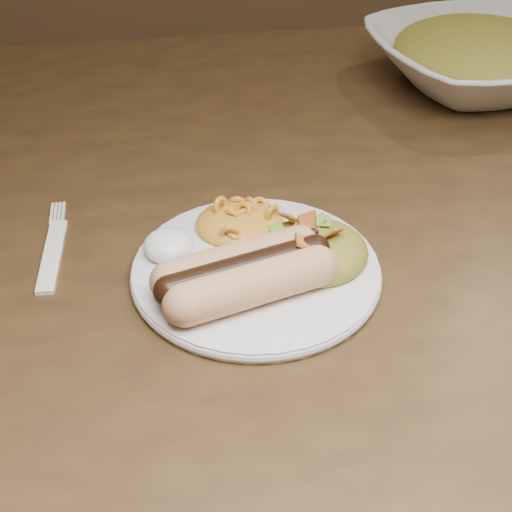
{
  "coord_description": "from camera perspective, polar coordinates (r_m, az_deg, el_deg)",
  "views": [
    {
      "loc": [
        -0.16,
        -0.56,
        1.12
      ],
      "look_at": [
        -0.09,
        -0.11,
        0.77
      ],
      "focal_mm": 50.0,
      "sensor_mm": 36.0,
      "label": 1
    }
  ],
  "objects": [
    {
      "name": "table",
      "position": [
        0.74,
        5.53,
        -1.36
      ],
      "size": [
        1.6,
        0.9,
        0.75
      ],
      "color": "#4A3317",
      "rests_on": "floor"
    },
    {
      "name": "taco_salad",
      "position": [
        0.58,
        4.65,
        1.1
      ],
      "size": [
        0.09,
        0.09,
        0.04
      ],
      "rotation": [
        0.0,
        0.0,
        -0.31
      ],
      "color": "gold",
      "rests_on": "plate"
    },
    {
      "name": "serving_bowl",
      "position": [
        0.95,
        17.44,
        14.72
      ],
      "size": [
        0.3,
        0.3,
        0.06
      ],
      "primitive_type": "imported",
      "rotation": [
        0.0,
        0.0,
        0.17
      ],
      "color": "silver",
      "rests_on": "table"
    },
    {
      "name": "plate",
      "position": [
        0.59,
        0.0,
        -1.19
      ],
      "size": [
        0.26,
        0.26,
        0.01
      ],
      "primitive_type": "cylinder",
      "rotation": [
        0.0,
        0.0,
        0.38
      ],
      "color": "silver",
      "rests_on": "table"
    },
    {
      "name": "bowl_filling",
      "position": [
        0.94,
        17.65,
        15.73
      ],
      "size": [
        0.22,
        0.22,
        0.05
      ],
      "primitive_type": "ellipsoid",
      "rotation": [
        0.0,
        0.0,
        0.05
      ],
      "color": "gold",
      "rests_on": "serving_bowl"
    },
    {
      "name": "hotdog",
      "position": [
        0.55,
        -0.89,
        -1.34
      ],
      "size": [
        0.12,
        0.09,
        0.03
      ],
      "rotation": [
        0.0,
        0.0,
        0.28
      ],
      "color": "#F7BA8B",
      "rests_on": "plate"
    },
    {
      "name": "sour_cream",
      "position": [
        0.59,
        -7.06,
        1.19
      ],
      "size": [
        0.05,
        0.05,
        0.03
      ],
      "primitive_type": "ellipsoid",
      "rotation": [
        0.0,
        0.0,
        0.1
      ],
      "color": "white",
      "rests_on": "plate"
    },
    {
      "name": "fork",
      "position": [
        0.63,
        -15.98,
        0.04
      ],
      "size": [
        0.03,
        0.15,
        0.0
      ],
      "primitive_type": "cube",
      "rotation": [
        0.0,
        0.0,
        -0.05
      ],
      "color": "white",
      "rests_on": "table"
    },
    {
      "name": "mac_and_cheese",
      "position": [
        0.62,
        -1.31,
        3.49
      ],
      "size": [
        0.09,
        0.09,
        0.03
      ],
      "primitive_type": "ellipsoid",
      "rotation": [
        0.0,
        0.0,
        0.22
      ],
      "color": "gold",
      "rests_on": "plate"
    }
  ]
}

